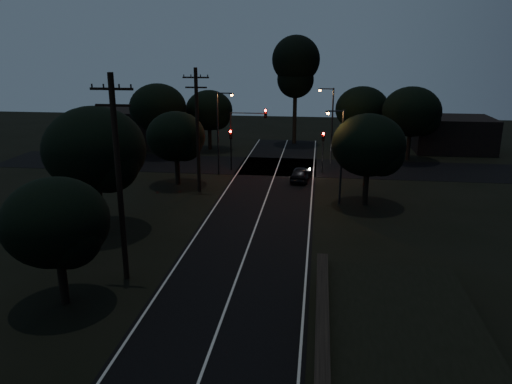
# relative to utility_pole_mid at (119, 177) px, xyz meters

# --- Properties ---
(road_surface) EXTENTS (60.00, 70.00, 0.03)m
(road_surface) POSITION_rel_utility_pole_mid_xyz_m (6.00, 16.12, -5.73)
(road_surface) COLOR black
(road_surface) RESTS_ON ground
(utility_pole_mid) EXTENTS (2.20, 0.30, 11.00)m
(utility_pole_mid) POSITION_rel_utility_pole_mid_xyz_m (0.00, 0.00, 0.00)
(utility_pole_mid) COLOR black
(utility_pole_mid) RESTS_ON ground
(utility_pole_far) EXTENTS (2.20, 0.30, 10.50)m
(utility_pole_far) POSITION_rel_utility_pole_mid_xyz_m (0.00, 17.00, -0.25)
(utility_pole_far) COLOR black
(utility_pole_far) RESTS_ON ground
(tree_left_b) EXTENTS (5.02, 5.02, 6.39)m
(tree_left_b) POSITION_rel_utility_pole_mid_xyz_m (-1.82, -3.10, -1.60)
(tree_left_b) COLOR black
(tree_left_b) RESTS_ON ground
(tree_left_c) EXTENTS (6.72, 6.72, 8.48)m
(tree_left_c) POSITION_rel_utility_pole_mid_xyz_m (-4.26, 6.86, -0.25)
(tree_left_c) COLOR black
(tree_left_c) RESTS_ON ground
(tree_left_d) EXTENTS (5.24, 5.24, 6.65)m
(tree_left_d) POSITION_rel_utility_pole_mid_xyz_m (-2.31, 18.89, -1.43)
(tree_left_d) COLOR black
(tree_left_d) RESTS_ON ground
(tree_far_nw) EXTENTS (5.62, 5.62, 7.12)m
(tree_far_nw) POSITION_rel_utility_pole_mid_xyz_m (-2.80, 34.89, -1.13)
(tree_far_nw) COLOR black
(tree_far_nw) RESTS_ON ground
(tree_far_w) EXTENTS (6.39, 6.39, 8.14)m
(tree_far_w) POSITION_rel_utility_pole_mid_xyz_m (-7.77, 30.87, -0.45)
(tree_far_w) COLOR black
(tree_far_w) RESTS_ON ground
(tree_far_ne) EXTENTS (6.12, 6.12, 7.74)m
(tree_far_ne) POSITION_rel_utility_pole_mid_xyz_m (15.22, 34.88, -0.73)
(tree_far_ne) COLOR black
(tree_far_ne) RESTS_ON ground
(tree_far_e) EXTENTS (6.32, 6.32, 8.01)m
(tree_far_e) POSITION_rel_utility_pole_mid_xyz_m (20.22, 31.87, -0.54)
(tree_far_e) COLOR black
(tree_far_e) RESTS_ON ground
(tree_right_a) EXTENTS (5.71, 5.71, 7.25)m
(tree_right_a) POSITION_rel_utility_pole_mid_xyz_m (14.20, 14.88, -1.03)
(tree_right_a) COLOR black
(tree_right_a) RESTS_ON ground
(tall_pine) EXTENTS (5.92, 5.92, 13.46)m
(tall_pine) POSITION_rel_utility_pole_mid_xyz_m (7.00, 40.00, 3.96)
(tall_pine) COLOR black
(tall_pine) RESTS_ON ground
(building_left) EXTENTS (10.00, 8.00, 4.40)m
(building_left) POSITION_rel_utility_pole_mid_xyz_m (-14.00, 37.00, -3.54)
(building_left) COLOR black
(building_left) RESTS_ON ground
(building_right) EXTENTS (9.00, 7.00, 4.00)m
(building_right) POSITION_rel_utility_pole_mid_xyz_m (26.00, 38.00, -3.74)
(building_right) COLOR black
(building_right) RESTS_ON ground
(signal_left) EXTENTS (0.28, 0.35, 4.10)m
(signal_left) POSITION_rel_utility_pole_mid_xyz_m (1.40, 24.99, -2.90)
(signal_left) COLOR black
(signal_left) RESTS_ON ground
(signal_right) EXTENTS (0.28, 0.35, 4.10)m
(signal_right) POSITION_rel_utility_pole_mid_xyz_m (10.60, 24.99, -2.90)
(signal_right) COLOR black
(signal_right) RESTS_ON ground
(signal_mast) EXTENTS (3.70, 0.35, 6.25)m
(signal_mast) POSITION_rel_utility_pole_mid_xyz_m (3.09, 24.99, -1.40)
(signal_mast) COLOR black
(signal_mast) RESTS_ON ground
(streetlight_a) EXTENTS (1.66, 0.26, 8.00)m
(streetlight_a) POSITION_rel_utility_pole_mid_xyz_m (0.69, 23.00, -1.10)
(streetlight_a) COLOR black
(streetlight_a) RESTS_ON ground
(streetlight_b) EXTENTS (1.66, 0.26, 8.00)m
(streetlight_b) POSITION_rel_utility_pole_mid_xyz_m (11.31, 29.00, -1.10)
(streetlight_b) COLOR black
(streetlight_b) RESTS_ON ground
(streetlight_c) EXTENTS (1.46, 0.26, 7.50)m
(streetlight_c) POSITION_rel_utility_pole_mid_xyz_m (11.83, 15.00, -1.39)
(streetlight_c) COLOR black
(streetlight_c) RESTS_ON ground
(car) EXTENTS (2.02, 4.13, 1.36)m
(car) POSITION_rel_utility_pole_mid_xyz_m (8.60, 21.59, -5.06)
(car) COLOR black
(car) RESTS_ON ground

